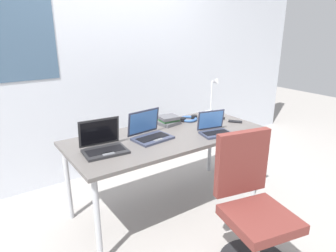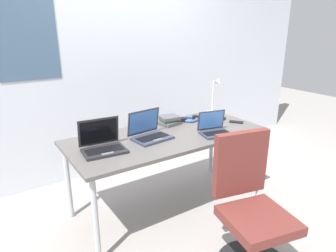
% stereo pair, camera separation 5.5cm
% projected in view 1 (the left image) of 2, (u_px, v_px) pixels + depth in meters
% --- Properties ---
extents(ground_plane, '(12.00, 12.00, 0.00)m').
position_uv_depth(ground_plane, '(168.00, 205.00, 2.96)').
color(ground_plane, gray).
extents(wall_back, '(6.00, 0.13, 2.60)m').
position_uv_depth(wall_back, '(112.00, 60.00, 3.40)').
color(wall_back, silver).
rests_on(wall_back, ground_plane).
extents(desk, '(1.80, 0.80, 0.74)m').
position_uv_depth(desk, '(168.00, 140.00, 2.74)').
color(desk, '#595451').
rests_on(desk, ground_plane).
extents(desk_lamp, '(0.12, 0.18, 0.40)m').
position_uv_depth(desk_lamp, '(214.00, 96.00, 3.30)').
color(desk_lamp, silver).
rests_on(desk_lamp, desk).
extents(laptop_center, '(0.35, 0.29, 0.24)m').
position_uv_depth(laptop_center, '(103.00, 145.00, 2.35)').
color(laptop_center, '#232326').
rests_on(laptop_center, desk).
extents(laptop_near_lamp, '(0.30, 0.26, 0.20)m').
position_uv_depth(laptop_near_lamp, '(214.00, 129.00, 2.73)').
color(laptop_near_lamp, '#33384C').
rests_on(laptop_near_lamp, desk).
extents(laptop_back_right, '(0.35, 0.29, 0.24)m').
position_uv_depth(laptop_back_right, '(150.00, 133.00, 2.61)').
color(laptop_back_right, '#33384C').
rests_on(laptop_back_right, desk).
extents(computer_mouse, '(0.09, 0.11, 0.03)m').
position_uv_depth(computer_mouse, '(221.00, 117.00, 3.16)').
color(computer_mouse, black).
rests_on(computer_mouse, desk).
extents(cell_phone, '(0.13, 0.15, 0.01)m').
position_uv_depth(cell_phone, '(235.00, 121.00, 3.07)').
color(cell_phone, black).
rests_on(cell_phone, desk).
extents(headphones, '(0.21, 0.18, 0.04)m').
position_uv_depth(headphones, '(189.00, 119.00, 3.12)').
color(headphones, '#335999').
rests_on(headphones, desk).
extents(book_stack, '(0.21, 0.19, 0.08)m').
position_uv_depth(book_stack, '(169.00, 120.00, 2.98)').
color(book_stack, '#4C4C51').
rests_on(book_stack, desk).
extents(office_chair, '(0.53, 0.58, 0.97)m').
position_uv_depth(office_chair, '(252.00, 214.00, 2.14)').
color(office_chair, black).
rests_on(office_chair, ground_plane).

